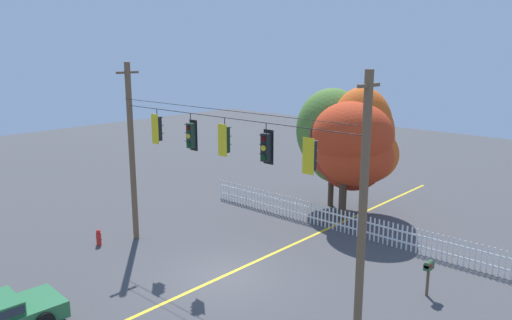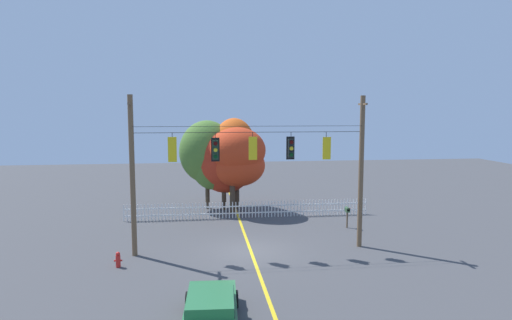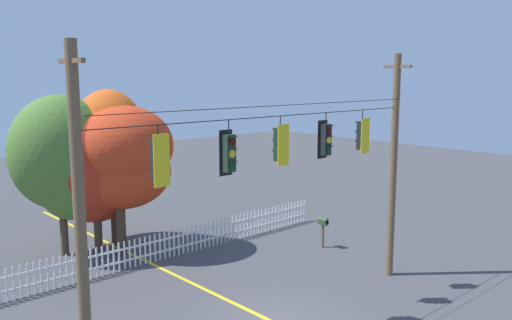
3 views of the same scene
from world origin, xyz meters
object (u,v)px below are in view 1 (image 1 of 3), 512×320
Objects in this scene: autumn_maple_far_west at (364,139)px; fire_hydrant at (99,237)px; traffic_signal_southbound_primary at (310,155)px; autumn_maple_mid at (345,149)px; roadside_mailbox at (429,268)px; autumn_maple_near_fence at (333,135)px; autumn_oak_far_east at (353,144)px; traffic_signal_eastbound_side at (225,140)px; traffic_signal_northbound_primary at (266,147)px; traffic_signal_westbound_side at (157,129)px; traffic_signal_northbound_secondary at (191,135)px.

fire_hydrant is at bearing -117.92° from autumn_maple_far_west.
traffic_signal_southbound_primary is 0.25× the size of autumn_maple_mid.
fire_hydrant is 14.08m from roadside_mailbox.
autumn_maple_near_fence reaches higher than autumn_oak_far_east.
autumn_maple_mid is 4.42× the size of roadside_mailbox.
traffic_signal_northbound_primary is at bearing 0.55° from traffic_signal_eastbound_side.
traffic_signal_eastbound_side is at bearing -84.11° from autumn_maple_mid.
autumn_maple_near_fence is at bearing -173.82° from autumn_maple_far_west.
traffic_signal_westbound_side is 7.92m from traffic_signal_southbound_primary.
autumn_maple_mid is at bearing 107.06° from traffic_signal_northbound_primary.
traffic_signal_northbound_secondary is at bearing 0.53° from traffic_signal_westbound_side.
traffic_signal_southbound_primary is 11.16m from autumn_maple_mid.
fire_hydrant is (-6.34, -11.97, -3.70)m from autumn_maple_far_west.
traffic_signal_northbound_secondary reaches higher than autumn_oak_far_east.
autumn_maple_near_fence is 13.17m from fire_hydrant.
autumn_maple_far_west is (3.82, 10.36, -1.34)m from traffic_signal_westbound_side.
autumn_maple_near_fence is at bearing 101.09° from traffic_signal_eastbound_side.
roadside_mailbox is at bearing 22.49° from fire_hydrant.
autumn_oak_far_east is 4.64× the size of roadside_mailbox.
autumn_maple_far_west reaches higher than autumn_oak_far_east.
autumn_maple_far_west is (-4.10, 10.35, -1.32)m from traffic_signal_southbound_primary.
traffic_signal_northbound_primary is 10.46m from autumn_maple_mid.
traffic_signal_eastbound_side is 3.87m from traffic_signal_southbound_primary.
traffic_signal_eastbound_side is at bearing -179.45° from traffic_signal_northbound_primary.
roadside_mailbox is at bearing -39.34° from autumn_maple_mid.
traffic_signal_eastbound_side is 10.44m from autumn_maple_near_fence.
traffic_signal_southbound_primary is (1.87, -0.02, -0.01)m from traffic_signal_northbound_primary.
autumn_oak_far_east is (-2.05, 8.96, -1.38)m from traffic_signal_northbound_primary.
autumn_maple_near_fence is (2.05, 10.16, -1.34)m from traffic_signal_westbound_side.
autumn_maple_mid is at bearing 64.18° from fire_hydrant.
autumn_maple_near_fence is 1.16m from autumn_maple_mid.
autumn_oak_far_east is 8.34× the size of fire_hydrant.
autumn_oak_far_east is (-0.05, 8.98, -1.41)m from traffic_signal_eastbound_side.
fire_hydrant is at bearing -111.23° from autumn_maple_near_fence.
traffic_signal_westbound_side is 1.01× the size of traffic_signal_southbound_primary.
autumn_maple_near_fence is at bearing 142.72° from roadside_mailbox.
autumn_maple_near_fence is 1.78m from autumn_maple_far_west.
autumn_maple_mid is (-3.02, 9.84, -1.88)m from traffic_signal_northbound_primary.
traffic_signal_eastbound_side is at bearing -149.66° from roadside_mailbox.
autumn_maple_mid is 1.40m from autumn_oak_far_east.
traffic_signal_eastbound_side is 10.45m from autumn_maple_far_west.
traffic_signal_westbound_side is 11.93m from roadside_mailbox.
roadside_mailbox is (8.41, -6.41, -2.98)m from autumn_maple_near_fence.
traffic_signal_northbound_primary is 0.21× the size of autumn_maple_far_west.
traffic_signal_eastbound_side is 8.61m from roadside_mailbox.
autumn_maple_far_west is (-2.22, 10.34, -1.33)m from traffic_signal_northbound_primary.
traffic_signal_northbound_primary is (2.00, 0.02, -0.03)m from traffic_signal_eastbound_side.
autumn_oak_far_east is at bearing 78.34° from traffic_signal_northbound_secondary.
roadside_mailbox is (2.55, 3.76, -4.30)m from traffic_signal_southbound_primary.
traffic_signal_westbound_side is 5.86m from fire_hydrant.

